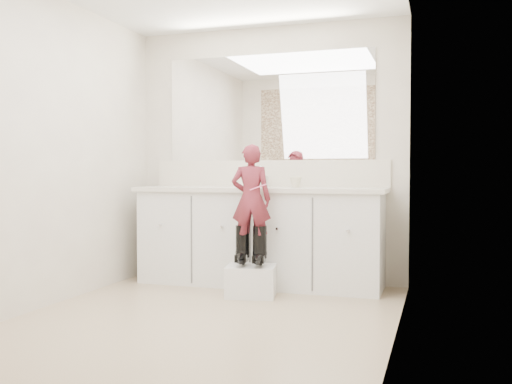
% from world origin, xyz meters
% --- Properties ---
extents(floor, '(3.00, 3.00, 0.00)m').
position_xyz_m(floor, '(0.00, 0.00, 0.00)').
color(floor, '#9A7F64').
rests_on(floor, ground).
extents(wall_back, '(2.60, 0.00, 2.60)m').
position_xyz_m(wall_back, '(0.00, 1.50, 1.20)').
color(wall_back, '#BFB2A3').
rests_on(wall_back, floor).
extents(wall_front, '(2.60, 0.00, 2.60)m').
position_xyz_m(wall_front, '(0.00, -1.50, 1.20)').
color(wall_front, '#BFB2A3').
rests_on(wall_front, floor).
extents(wall_left, '(0.00, 3.00, 3.00)m').
position_xyz_m(wall_left, '(-1.30, 0.00, 1.20)').
color(wall_left, '#BFB2A3').
rests_on(wall_left, floor).
extents(wall_right, '(0.00, 3.00, 3.00)m').
position_xyz_m(wall_right, '(1.30, 0.00, 1.20)').
color(wall_right, '#BFB2A3').
rests_on(wall_right, floor).
extents(vanity_cabinet, '(2.20, 0.55, 0.85)m').
position_xyz_m(vanity_cabinet, '(0.00, 1.23, 0.42)').
color(vanity_cabinet, silver).
rests_on(vanity_cabinet, floor).
extents(countertop, '(2.28, 0.58, 0.04)m').
position_xyz_m(countertop, '(0.00, 1.21, 0.87)').
color(countertop, beige).
rests_on(countertop, vanity_cabinet).
extents(backsplash, '(2.28, 0.03, 0.25)m').
position_xyz_m(backsplash, '(0.00, 1.49, 1.02)').
color(backsplash, beige).
rests_on(backsplash, countertop).
extents(mirror, '(2.00, 0.02, 1.00)m').
position_xyz_m(mirror, '(0.00, 1.49, 1.64)').
color(mirror, white).
rests_on(mirror, wall_back).
extents(dot_panel, '(2.00, 0.01, 1.20)m').
position_xyz_m(dot_panel, '(0.00, -1.49, 1.65)').
color(dot_panel, '#472819').
rests_on(dot_panel, wall_front).
extents(faucet, '(0.08, 0.08, 0.10)m').
position_xyz_m(faucet, '(0.00, 1.38, 0.94)').
color(faucet, silver).
rests_on(faucet, countertop).
extents(cup, '(0.14, 0.14, 0.10)m').
position_xyz_m(cup, '(0.32, 1.29, 0.94)').
color(cup, beige).
rests_on(cup, countertop).
extents(soap_bottle, '(0.10, 0.10, 0.21)m').
position_xyz_m(soap_bottle, '(-0.11, 1.23, 1.00)').
color(soap_bottle, beige).
rests_on(soap_bottle, countertop).
extents(step_stool, '(0.46, 0.40, 0.25)m').
position_xyz_m(step_stool, '(0.08, 0.75, 0.13)').
color(step_stool, silver).
rests_on(step_stool, floor).
extents(boot_left, '(0.16, 0.24, 0.33)m').
position_xyz_m(boot_left, '(0.00, 0.75, 0.42)').
color(boot_left, black).
rests_on(boot_left, step_stool).
extents(boot_right, '(0.16, 0.24, 0.33)m').
position_xyz_m(boot_right, '(0.15, 0.75, 0.42)').
color(boot_right, black).
rests_on(boot_right, step_stool).
extents(toddler, '(0.36, 0.27, 0.90)m').
position_xyz_m(toddler, '(0.08, 0.75, 0.81)').
color(toddler, '#B03645').
rests_on(toddler, step_stool).
extents(toothbrush, '(0.14, 0.04, 0.06)m').
position_xyz_m(toothbrush, '(0.15, 0.71, 0.90)').
color(toothbrush, '#F45E8F').
rests_on(toothbrush, toddler).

